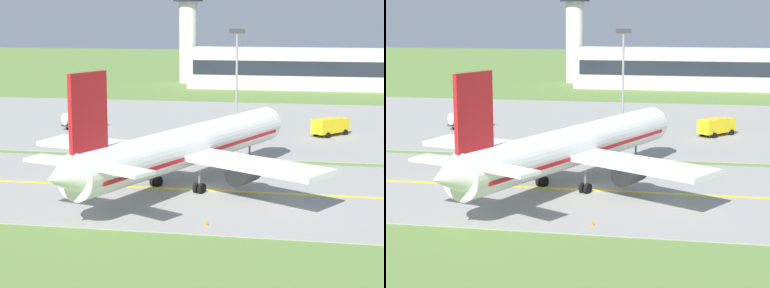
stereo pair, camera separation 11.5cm
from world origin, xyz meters
TOP-DOWN VIEW (x-y plane):
  - ground_plane at (0.00, 0.00)m, footprint 500.00×500.00m
  - taxiway_strip at (0.00, 0.00)m, footprint 240.00×28.00m
  - apron_pad at (10.00, 42.00)m, footprint 140.00×52.00m
  - taxiway_centreline at (0.00, 0.00)m, footprint 220.00×0.60m
  - airplane_lead at (-1.98, 1.24)m, footprint 31.24×37.86m
  - service_truck_fuel at (-24.17, 33.67)m, footprint 5.45×5.90m
  - service_truck_catering at (12.50, 33.86)m, footprint 5.43×5.91m
  - terminal_building at (15.41, 96.91)m, footprint 69.00×12.05m
  - control_tower at (-21.52, 105.15)m, footprint 7.60×7.60m
  - apron_light_mast at (-2.27, 45.45)m, footprint 2.40×0.50m
  - traffic_cone_near_edge at (-22.54, 11.30)m, footprint 0.44×0.44m
  - traffic_cone_mid_edge at (2.27, -11.62)m, footprint 0.44×0.44m
  - traffic_cone_far_edge at (3.94, 12.67)m, footprint 0.44×0.44m

SIDE VIEW (x-z plane):
  - ground_plane at x=0.00m, z-range 0.00..0.00m
  - taxiway_strip at x=0.00m, z-range 0.00..0.10m
  - apron_pad at x=10.00m, z-range 0.00..0.10m
  - taxiway_centreline at x=0.00m, z-range 0.10..0.11m
  - traffic_cone_near_edge at x=-22.54m, z-range 0.00..0.60m
  - traffic_cone_mid_edge at x=2.27m, z-range 0.00..0.60m
  - traffic_cone_far_edge at x=3.94m, z-range 0.00..0.60m
  - service_truck_catering at x=12.50m, z-range 0.23..2.83m
  - service_truck_fuel at x=-24.17m, z-range 0.21..2.86m
  - airplane_lead at x=-1.98m, z-range -2.22..10.48m
  - terminal_building at x=15.41m, z-range -0.59..9.56m
  - apron_light_mast at x=-2.27m, z-range 1.98..16.68m
  - control_tower at x=-21.52m, z-range 2.64..27.21m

